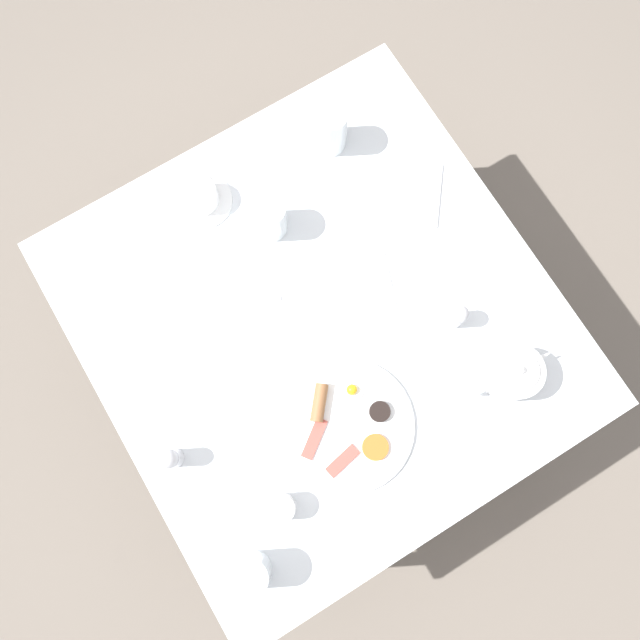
{
  "coord_description": "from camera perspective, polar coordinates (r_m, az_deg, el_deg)",
  "views": [
    {
      "loc": [
        0.16,
        0.26,
        2.21
      ],
      "look_at": [
        0.0,
        0.0,
        0.74
      ],
      "focal_mm": 35.0,
      "sensor_mm": 36.0,
      "label": 1
    }
  ],
  "objects": [
    {
      "name": "ground_plane",
      "position": [
        2.23,
        0.0,
        -3.83
      ],
      "size": [
        8.0,
        8.0,
        0.0
      ],
      "primitive_type": "plane",
      "color": "#70665B"
    },
    {
      "name": "table",
      "position": [
        1.58,
        0.0,
        -0.59
      ],
      "size": [
        1.09,
        1.13,
        0.72
      ],
      "color": "silver",
      "rests_on": "ground_plane"
    },
    {
      "name": "breakfast_plate",
      "position": [
        1.48,
        2.46,
        -9.47
      ],
      "size": [
        0.32,
        0.32,
        0.04
      ],
      "color": "white",
      "rests_on": "table"
    },
    {
      "name": "teapot_near",
      "position": [
        1.52,
        17.15,
        -4.69
      ],
      "size": [
        0.21,
        0.13,
        0.12
      ],
      "rotation": [
        0.0,
        0.0,
        3.09
      ],
      "color": "white",
      "rests_on": "table"
    },
    {
      "name": "teacup_with_saucer_left",
      "position": [
        1.61,
        -10.88,
        11.03
      ],
      "size": [
        0.15,
        0.15,
        0.07
      ],
      "color": "white",
      "rests_on": "table"
    },
    {
      "name": "water_glass_tall",
      "position": [
        1.53,
        -4.62,
        9.27
      ],
      "size": [
        0.08,
        0.08,
        0.12
      ],
      "color": "white",
      "rests_on": "table"
    },
    {
      "name": "water_glass_short",
      "position": [
        1.46,
        -6.28,
        -22.13
      ],
      "size": [
        0.08,
        0.08,
        0.11
      ],
      "color": "white",
      "rests_on": "table"
    },
    {
      "name": "wine_glass_spare",
      "position": [
        1.62,
        0.95,
        17.04
      ],
      "size": [
        0.08,
        0.08,
        0.14
      ],
      "color": "white",
      "rests_on": "table"
    },
    {
      "name": "creamer_jug",
      "position": [
        1.46,
        -3.55,
        -16.81
      ],
      "size": [
        0.09,
        0.06,
        0.07
      ],
      "color": "white",
      "rests_on": "table"
    },
    {
      "name": "pepper_grinder",
      "position": [
        1.5,
        12.42,
        0.36
      ],
      "size": [
        0.04,
        0.04,
        0.1
      ],
      "color": "#BCBCC1",
      "rests_on": "table"
    },
    {
      "name": "salt_grinder",
      "position": [
        1.48,
        -13.5,
        -12.22
      ],
      "size": [
        0.04,
        0.04,
        0.1
      ],
      "color": "#BCBCC1",
      "rests_on": "table"
    },
    {
      "name": "napkin_folded",
      "position": [
        1.63,
        9.08,
        11.36
      ],
      "size": [
        0.19,
        0.2,
        0.01
      ],
      "rotation": [
        0.0,
        0.0,
        4.04
      ],
      "color": "white",
      "rests_on": "table"
    },
    {
      "name": "fork_by_plate",
      "position": [
        1.55,
        6.35,
        3.04
      ],
      "size": [
        0.08,
        0.17,
        0.0
      ],
      "rotation": [
        0.0,
        0.0,
        2.78
      ],
      "color": "silver",
      "rests_on": "table"
    },
    {
      "name": "knife_by_plate",
      "position": [
        1.54,
        -7.33,
        2.09
      ],
      "size": [
        0.18,
        0.12,
        0.0
      ],
      "rotation": [
        0.0,
        0.0,
        1.0
      ],
      "color": "silver",
      "rests_on": "table"
    }
  ]
}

